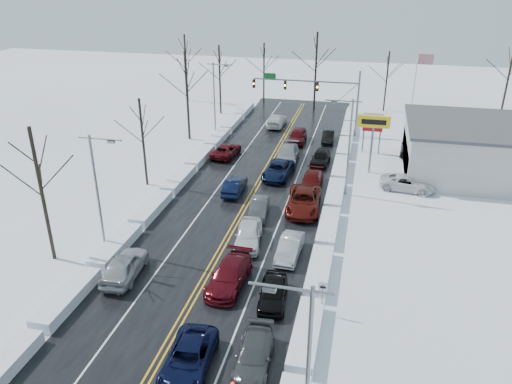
% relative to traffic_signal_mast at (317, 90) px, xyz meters
% --- Properties ---
extents(ground, '(160.00, 160.00, 0.00)m').
position_rel_traffic_signal_mast_xyz_m(ground, '(-3.45, -27.99, -5.48)').
color(ground, white).
rests_on(ground, ground).
extents(road_surface, '(14.00, 84.00, 0.01)m').
position_rel_traffic_signal_mast_xyz_m(road_surface, '(-3.45, -25.99, -5.47)').
color(road_surface, black).
rests_on(road_surface, ground).
extents(snow_bank_left, '(1.48, 72.00, 0.77)m').
position_rel_traffic_signal_mast_xyz_m(snow_bank_left, '(-11.05, -25.99, -5.48)').
color(snow_bank_left, white).
rests_on(snow_bank_left, ground).
extents(snow_bank_right, '(1.48, 72.00, 0.77)m').
position_rel_traffic_signal_mast_xyz_m(snow_bank_right, '(4.15, -25.99, -5.48)').
color(snow_bank_right, white).
rests_on(snow_bank_right, ground).
extents(traffic_signal_mast, '(13.28, 0.39, 8.00)m').
position_rel_traffic_signal_mast_xyz_m(traffic_signal_mast, '(0.00, 0.00, 0.00)').
color(traffic_signal_mast, slate).
rests_on(traffic_signal_mast, ground).
extents(tires_plus_sign, '(3.20, 0.34, 6.00)m').
position_rel_traffic_signal_mast_xyz_m(tires_plus_sign, '(7.05, -12.00, -0.49)').
color(tires_plus_sign, slate).
rests_on(tires_plus_sign, ground).
extents(used_vehicles_sign, '(2.20, 0.22, 4.65)m').
position_rel_traffic_signal_mast_xyz_m(used_vehicles_sign, '(7.05, -5.99, -2.16)').
color(used_vehicles_sign, slate).
rests_on(used_vehicles_sign, ground).
extents(speed_limit_sign, '(0.55, 0.09, 2.35)m').
position_rel_traffic_signal_mast_xyz_m(speed_limit_sign, '(4.75, -35.99, -3.84)').
color(speed_limit_sign, slate).
rests_on(speed_limit_sign, ground).
extents(flagpole, '(1.87, 1.20, 10.00)m').
position_rel_traffic_signal_mast_xyz_m(flagpole, '(11.72, 2.01, 0.45)').
color(flagpole, silver).
rests_on(flagpole, ground).
extents(dealership_building, '(20.40, 12.40, 5.30)m').
position_rel_traffic_signal_mast_xyz_m(dealership_building, '(20.53, -9.99, -2.82)').
color(dealership_building, '#B5B5B0').
rests_on(dealership_building, ground).
extents(streetlight_se, '(3.20, 0.25, 9.00)m').
position_rel_traffic_signal_mast_xyz_m(streetlight_se, '(4.85, -45.99, -0.17)').
color(streetlight_se, slate).
rests_on(streetlight_se, ground).
extents(streetlight_ne, '(3.20, 0.25, 9.00)m').
position_rel_traffic_signal_mast_xyz_m(streetlight_ne, '(4.85, -17.99, -0.17)').
color(streetlight_ne, slate).
rests_on(streetlight_ne, ground).
extents(streetlight_sw, '(3.20, 0.25, 9.00)m').
position_rel_traffic_signal_mast_xyz_m(streetlight_sw, '(-11.74, -31.99, -0.17)').
color(streetlight_sw, slate).
rests_on(streetlight_sw, ground).
extents(streetlight_nw, '(3.20, 0.25, 9.00)m').
position_rel_traffic_signal_mast_xyz_m(streetlight_nw, '(-11.74, -3.99, -0.17)').
color(streetlight_nw, slate).
rests_on(streetlight_nw, ground).
extents(tree_left_b, '(4.00, 4.00, 10.00)m').
position_rel_traffic_signal_mast_xyz_m(tree_left_b, '(-14.95, -33.99, 1.51)').
color(tree_left_b, '#2D231C').
rests_on(tree_left_b, ground).
extents(tree_left_c, '(3.40, 3.40, 8.50)m').
position_rel_traffic_signal_mast_xyz_m(tree_left_c, '(-13.95, -19.99, 0.46)').
color(tree_left_c, '#2D231C').
rests_on(tree_left_c, ground).
extents(tree_left_d, '(4.20, 4.20, 10.50)m').
position_rel_traffic_signal_mast_xyz_m(tree_left_d, '(-14.65, -5.99, 1.86)').
color(tree_left_d, '#2D231C').
rests_on(tree_left_d, ground).
extents(tree_left_e, '(3.80, 3.80, 9.50)m').
position_rel_traffic_signal_mast_xyz_m(tree_left_e, '(-14.25, 6.01, 1.16)').
color(tree_left_e, '#2D231C').
rests_on(tree_left_e, ground).
extents(tree_far_a, '(4.00, 4.00, 10.00)m').
position_rel_traffic_signal_mast_xyz_m(tree_far_a, '(-21.45, 12.01, 1.51)').
color(tree_far_a, '#2D231C').
rests_on(tree_far_a, ground).
extents(tree_far_b, '(3.60, 3.60, 9.00)m').
position_rel_traffic_signal_mast_xyz_m(tree_far_b, '(-9.45, 13.01, 0.81)').
color(tree_far_b, '#2D231C').
rests_on(tree_far_b, ground).
extents(tree_far_c, '(4.40, 4.40, 11.00)m').
position_rel_traffic_signal_mast_xyz_m(tree_far_c, '(-1.45, 11.01, 2.21)').
color(tree_far_c, '#2D231C').
rests_on(tree_far_c, ground).
extents(tree_far_d, '(3.40, 3.40, 8.50)m').
position_rel_traffic_signal_mast_xyz_m(tree_far_d, '(8.55, 12.51, 0.46)').
color(tree_far_d, '#2D231C').
rests_on(tree_far_d, ground).
extents(tree_far_e, '(4.20, 4.20, 10.50)m').
position_rel_traffic_signal_mast_xyz_m(tree_far_e, '(24.55, 13.01, 1.86)').
color(tree_far_e, '#2D231C').
rests_on(tree_far_e, ground).
extents(queued_car_2, '(2.67, 5.22, 1.41)m').
position_rel_traffic_signal_mast_xyz_m(queued_car_2, '(-1.59, -42.14, -5.48)').
color(queued_car_2, black).
rests_on(queued_car_2, ground).
extents(queued_car_3, '(2.38, 5.39, 1.54)m').
position_rel_traffic_signal_mast_xyz_m(queued_car_3, '(-1.58, -34.34, -5.48)').
color(queued_car_3, '#500A12').
rests_on(queued_car_3, ground).
extents(queued_car_4, '(2.52, 4.95, 1.62)m').
position_rel_traffic_signal_mast_xyz_m(queued_car_4, '(-1.62, -28.78, -5.48)').
color(queued_car_4, white).
rests_on(queued_car_4, ground).
extents(queued_car_5, '(1.88, 4.29, 1.37)m').
position_rel_traffic_signal_mast_xyz_m(queued_car_5, '(-1.89, -23.93, -5.48)').
color(queued_car_5, '#3E4043').
rests_on(queued_car_5, ground).
extents(queued_car_6, '(2.80, 5.49, 1.48)m').
position_rel_traffic_signal_mast_xyz_m(queued_car_6, '(-1.87, -15.31, -5.48)').
color(queued_car_6, black).
rests_on(queued_car_6, ground).
extents(queued_car_7, '(2.51, 5.66, 1.61)m').
position_rel_traffic_signal_mast_xyz_m(queued_car_7, '(-1.68, -10.79, -5.48)').
color(queued_car_7, gray).
rests_on(queued_car_7, ground).
extents(queued_car_8, '(1.92, 4.75, 1.62)m').
position_rel_traffic_signal_mast_xyz_m(queued_car_8, '(-1.57, -4.29, -5.48)').
color(queued_car_8, '#46090B').
rests_on(queued_car_8, ground).
extents(queued_car_11, '(2.17, 4.69, 1.33)m').
position_rel_traffic_signal_mast_xyz_m(queued_car_11, '(1.69, -41.05, -5.48)').
color(queued_car_11, '#3E4143').
rests_on(queued_car_11, ground).
extents(queued_car_12, '(2.08, 4.38, 1.44)m').
position_rel_traffic_signal_mast_xyz_m(queued_car_12, '(1.61, -35.44, -5.48)').
color(queued_car_12, black).
rests_on(queued_car_12, ground).
extents(queued_car_13, '(1.67, 4.37, 1.42)m').
position_rel_traffic_signal_mast_xyz_m(queued_car_13, '(1.74, -29.85, -5.48)').
color(queued_car_13, '#A4A7AC').
rests_on(queued_car_13, ground).
extents(queued_car_14, '(3.16, 6.25, 1.70)m').
position_rel_traffic_signal_mast_xyz_m(queued_car_14, '(1.67, -22.04, -5.48)').
color(queued_car_14, '#4F100A').
rests_on(queued_car_14, ground).
extents(queued_car_15, '(1.92, 4.63, 1.34)m').
position_rel_traffic_signal_mast_xyz_m(queued_car_15, '(1.78, -16.97, -5.48)').
color(queued_car_15, '#480A09').
rests_on(queued_car_15, ground).
extents(queued_car_16, '(2.04, 4.53, 1.51)m').
position_rel_traffic_signal_mast_xyz_m(queued_car_16, '(1.90, -10.78, -5.48)').
color(queued_car_16, black).
rests_on(queued_car_16, ground).
extents(queued_car_17, '(1.57, 4.08, 1.32)m').
position_rel_traffic_signal_mast_xyz_m(queued_car_17, '(1.99, -3.22, -5.48)').
color(queued_car_17, black).
rests_on(queued_car_17, ground).
extents(oncoming_car_0, '(1.57, 4.37, 1.44)m').
position_rel_traffic_signal_mast_xyz_m(oncoming_car_0, '(-5.11, -19.97, -5.48)').
color(oncoming_car_0, black).
rests_on(oncoming_car_0, ground).
extents(oncoming_car_1, '(2.73, 5.14, 1.38)m').
position_rel_traffic_signal_mast_xyz_m(oncoming_car_1, '(-8.60, -10.73, -5.48)').
color(oncoming_car_1, '#520A10').
rests_on(oncoming_car_1, ground).
extents(oncoming_car_2, '(2.19, 5.30, 1.53)m').
position_rel_traffic_signal_mast_xyz_m(oncoming_car_2, '(-5.26, 1.69, -5.48)').
color(oncoming_car_2, silver).
rests_on(oncoming_car_2, ground).
extents(oncoming_car_3, '(2.39, 5.12, 1.70)m').
position_rel_traffic_signal_mast_xyz_m(oncoming_car_3, '(-8.83, -34.94, -5.48)').
color(oncoming_car_3, '#A1A3A9').
rests_on(oncoming_car_3, ground).
extents(parked_car_0, '(5.45, 3.07, 1.44)m').
position_rel_traffic_signal_mast_xyz_m(parked_car_0, '(10.71, -15.68, -5.48)').
color(parked_car_0, silver).
rests_on(parked_car_0, ground).
extents(parked_car_1, '(2.17, 5.08, 1.46)m').
position_rel_traffic_signal_mast_xyz_m(parked_car_1, '(13.39, -10.96, -5.48)').
color(parked_car_1, '#3C3F41').
rests_on(parked_car_1, ground).
extents(parked_car_2, '(2.45, 5.20, 1.72)m').
position_rel_traffic_signal_mast_xyz_m(parked_car_2, '(11.37, -5.63, -5.48)').
color(parked_car_2, black).
rests_on(parked_car_2, ground).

